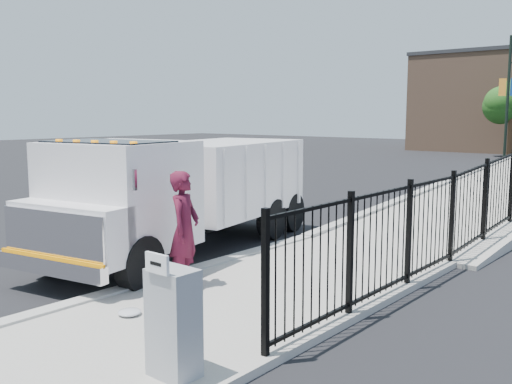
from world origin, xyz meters
The scene contains 10 objects.
ground centered at (0.00, 0.00, 0.00)m, with size 120.00×120.00×0.00m, color black.
sidewalk centered at (1.93, -2.00, 0.06)m, with size 3.55×12.00×0.12m, color #9E998E.
curb centered at (0.00, -2.00, 0.08)m, with size 0.30×12.00×0.16m, color #ADAAA3.
truck centered at (-1.49, 1.27, 1.47)m, with size 3.80×7.97×2.62m.
worker centered at (0.67, -0.65, 1.12)m, with size 0.73×0.48×2.01m, color #521025.
utility_cabinet centered at (3.10, -3.09, 0.75)m, with size 0.55×0.40×1.25m, color gray.
arrow_sign centered at (3.10, -3.31, 1.48)m, with size 0.35×0.04×0.22m, color white.
debris centered at (1.10, -2.18, 0.16)m, with size 0.35×0.35×0.09m, color silver.
tree_0 centered at (-4.47, 35.82, 3.96)m, with size 2.89×2.89×5.44m.
building centered at (-9.00, 44.00, 4.00)m, with size 10.00×10.00×8.00m, color #8C664C.
Camera 1 is at (7.77, -7.23, 3.08)m, focal length 40.00 mm.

